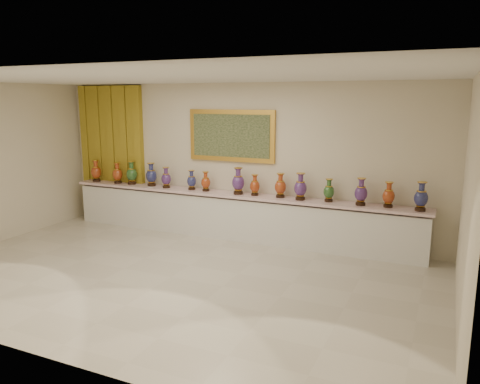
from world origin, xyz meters
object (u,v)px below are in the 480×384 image
object	(u,v)px
vase_1	(117,174)
counter	(233,216)
vase_0	(96,172)
vase_2	(132,174)

from	to	relation	value
vase_1	counter	bearing A→B (deg)	0.85
vase_0	vase_1	world-z (taller)	vase_0
vase_0	vase_1	xyz separation A→B (m)	(0.58, 0.01, -0.01)
counter	vase_2	distance (m)	2.49
vase_0	vase_2	size ratio (longest dim) A/B	0.96
vase_2	vase_1	bearing A→B (deg)	-174.48
counter	vase_1	bearing A→B (deg)	-179.15
counter	vase_0	size ratio (longest dim) A/B	15.25
vase_0	vase_2	bearing A→B (deg)	2.76
vase_1	vase_2	xyz separation A→B (m)	(0.35, 0.03, 0.02)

